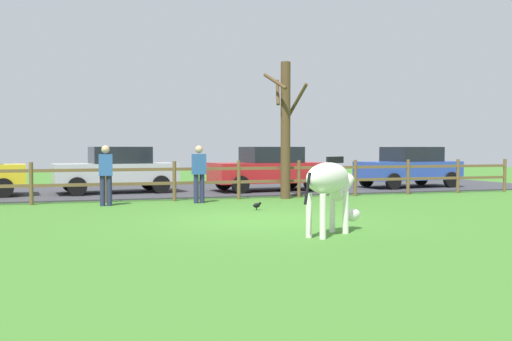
{
  "coord_description": "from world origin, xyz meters",
  "views": [
    {
      "loc": [
        -3.85,
        -11.77,
        1.57
      ],
      "look_at": [
        -0.0,
        0.54,
        1.06
      ],
      "focal_mm": 40.07,
      "sensor_mm": 36.0,
      "label": 1
    }
  ],
  "objects": [
    {
      "name": "zebra",
      "position": [
        0.48,
        -2.4,
        0.93
      ],
      "size": [
        1.66,
        1.3,
        1.41
      ],
      "color": "white",
      "rests_on": "ground_plane"
    },
    {
      "name": "parked_car_silver",
      "position": [
        -2.6,
        8.08,
        0.84
      ],
      "size": [
        4.17,
        2.25,
        1.56
      ],
      "color": "#B7BABF",
      "rests_on": "parking_asphalt"
    },
    {
      "name": "parked_car_blue",
      "position": [
        8.44,
        7.59,
        0.84
      ],
      "size": [
        4.17,
        2.24,
        1.56
      ],
      "color": "#2D4CAD",
      "rests_on": "parking_asphalt"
    },
    {
      "name": "paddock_fence",
      "position": [
        -0.15,
        5.0,
        0.67
      ],
      "size": [
        21.82,
        0.11,
        1.18
      ],
      "color": "brown",
      "rests_on": "ground_plane"
    },
    {
      "name": "ground_plane",
      "position": [
        0.0,
        0.0,
        0.0
      ],
      "size": [
        60.0,
        60.0,
        0.0
      ],
      "primitive_type": "plane",
      "color": "#3D7528"
    },
    {
      "name": "parking_asphalt",
      "position": [
        0.0,
        9.3,
        0.03
      ],
      "size": [
        28.0,
        7.4,
        0.05
      ],
      "primitive_type": "cube",
      "color": "#38383D",
      "rests_on": "ground_plane"
    },
    {
      "name": "crow_on_grass",
      "position": [
        0.45,
        1.91,
        0.13
      ],
      "size": [
        0.21,
        0.1,
        0.2
      ],
      "color": "black",
      "rests_on": "ground_plane"
    },
    {
      "name": "visitor_right_of_tree",
      "position": [
        -0.57,
        4.16,
        0.91
      ],
      "size": [
        0.39,
        0.28,
        1.64
      ],
      "color": "#232847",
      "rests_on": "ground_plane"
    },
    {
      "name": "visitor_left_of_tree",
      "position": [
        -3.13,
        4.14,
        0.91
      ],
      "size": [
        0.37,
        0.24,
        1.64
      ],
      "color": "#232847",
      "rests_on": "ground_plane"
    },
    {
      "name": "bare_tree",
      "position": [
        2.28,
        4.79,
        2.21
      ],
      "size": [
        1.3,
        1.28,
        4.21
      ],
      "color": "#513A23",
      "rests_on": "ground_plane"
    },
    {
      "name": "parked_car_red",
      "position": [
        2.62,
        7.47,
        0.84
      ],
      "size": [
        4.14,
        2.17,
        1.56
      ],
      "color": "red",
      "rests_on": "parking_asphalt"
    }
  ]
}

